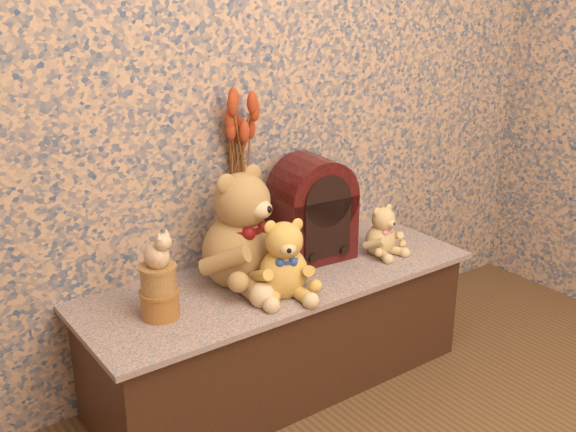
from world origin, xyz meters
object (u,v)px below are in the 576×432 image
teddy_small (381,228)px  cat_figurine (156,247)px  biscuit_tin_lower (160,304)px  teddy_medium (283,254)px  cathedral_radio (312,207)px  ceramic_vase (241,236)px  teddy_large (238,222)px

teddy_small → cat_figurine: cat_figurine is taller
biscuit_tin_lower → teddy_medium: bearing=-12.9°
cathedral_radio → ceramic_vase: 0.28m
teddy_medium → cat_figurine: bearing=-169.8°
teddy_small → ceramic_vase: (-0.46, 0.24, -0.00)m
cathedral_radio → biscuit_tin_lower: cathedral_radio is taller
cat_figurine → ceramic_vase: bearing=5.5°
ceramic_vase → cat_figurine: bearing=-153.5°
teddy_large → biscuit_tin_lower: (-0.34, -0.08, -0.17)m
ceramic_vase → biscuit_tin_lower: 0.48m
cathedral_radio → cat_figurine: cathedral_radio is taller
teddy_large → teddy_small: 0.58m
cathedral_radio → cat_figurine: size_ratio=3.09×
teddy_large → cat_figurine: size_ratio=3.46×
teddy_small → ceramic_vase: teddy_small is taller
cathedral_radio → ceramic_vase: cathedral_radio is taller
biscuit_tin_lower → cat_figurine: size_ratio=0.94×
cathedral_radio → biscuit_tin_lower: size_ratio=3.28×
teddy_medium → biscuit_tin_lower: (-0.40, 0.09, -0.10)m
teddy_large → biscuit_tin_lower: teddy_large is taller
teddy_medium → cat_figurine: (-0.40, 0.09, 0.09)m
cathedral_radio → ceramic_vase: size_ratio=1.97×
ceramic_vase → teddy_small: bearing=-27.9°
cathedral_radio → biscuit_tin_lower: (-0.66, -0.10, -0.15)m
cat_figurine → teddy_small: bearing=-22.9°
cathedral_radio → cat_figurine: bearing=-166.3°
teddy_small → teddy_medium: bearing=-176.6°
teddy_large → cat_figurine: 0.34m
teddy_small → cat_figurine: size_ratio=1.64×
biscuit_tin_lower → ceramic_vase: bearing=26.5°
teddy_large → cathedral_radio: 0.33m
teddy_large → teddy_medium: (0.06, -0.17, -0.07)m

